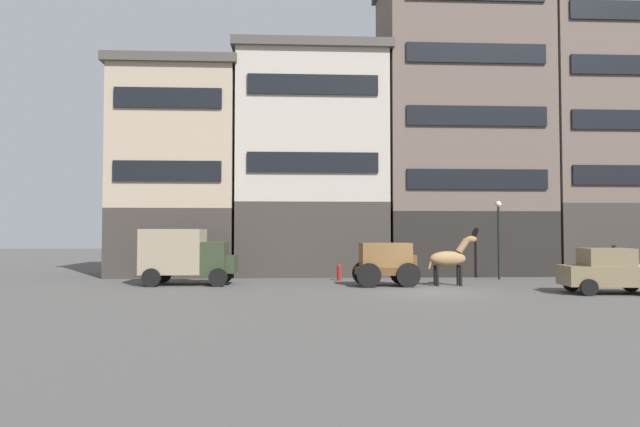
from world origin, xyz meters
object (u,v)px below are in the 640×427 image
object	(u,v)px
delivery_truck_near	(186,255)
pedestrian_officer	(614,261)
draft_horse	(450,258)
cargo_wagon	(387,261)
sedan_dark	(609,271)
streetlamp_curbside	(499,228)
fire_hydrant_curbside	(339,272)

from	to	relation	value
delivery_truck_near	pedestrian_officer	xyz separation A→B (m)	(21.74, 1.46, -0.44)
draft_horse	pedestrian_officer	bearing A→B (deg)	14.92
delivery_truck_near	cargo_wagon	bearing A→B (deg)	-6.39
draft_horse	pedestrian_officer	distance (m)	9.75
cargo_wagon	sedan_dark	xyz separation A→B (m)	(8.43, -3.47, -0.23)
draft_horse	sedan_dark	distance (m)	6.50
sedan_dark	pedestrian_officer	world-z (taller)	sedan_dark
streetlamp_curbside	fire_hydrant_curbside	world-z (taller)	streetlamp_curbside
sedan_dark	fire_hydrant_curbside	bearing A→B (deg)	148.40
delivery_truck_near	fire_hydrant_curbside	xyz separation A→B (m)	(7.42, 1.87, -1.00)
delivery_truck_near	sedan_dark	size ratio (longest dim) A/B	1.13
draft_horse	sedan_dark	world-z (taller)	draft_horse
cargo_wagon	draft_horse	bearing A→B (deg)	0.04
pedestrian_officer	streetlamp_curbside	xyz separation A→B (m)	(-5.87, 0.61, 1.69)
draft_horse	fire_hydrant_curbside	xyz separation A→B (m)	(-4.89, 2.91, -0.84)
pedestrian_officer	streetlamp_curbside	distance (m)	6.14
draft_horse	fire_hydrant_curbside	world-z (taller)	draft_horse
delivery_truck_near	fire_hydrant_curbside	distance (m)	7.72
sedan_dark	streetlamp_curbside	bearing A→B (deg)	106.34
streetlamp_curbside	fire_hydrant_curbside	distance (m)	8.74
draft_horse	delivery_truck_near	world-z (taller)	delivery_truck_near
cargo_wagon	draft_horse	world-z (taller)	draft_horse
cargo_wagon	delivery_truck_near	xyz separation A→B (m)	(-9.37, 1.05, 0.28)
delivery_truck_near	fire_hydrant_curbside	size ratio (longest dim) A/B	5.27
draft_horse	delivery_truck_near	size ratio (longest dim) A/B	0.54
delivery_truck_near	pedestrian_officer	distance (m)	21.79
draft_horse	streetlamp_curbside	bearing A→B (deg)	41.31
pedestrian_officer	fire_hydrant_curbside	world-z (taller)	pedestrian_officer
draft_horse	pedestrian_officer	size ratio (longest dim) A/B	1.31
draft_horse	streetlamp_curbside	distance (m)	4.93
cargo_wagon	fire_hydrant_curbside	bearing A→B (deg)	123.67
draft_horse	streetlamp_curbside	world-z (taller)	streetlamp_curbside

